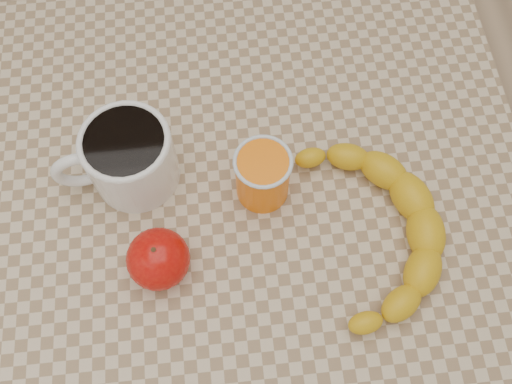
{
  "coord_description": "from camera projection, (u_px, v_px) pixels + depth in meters",
  "views": [
    {
      "loc": [
        -0.03,
        -0.32,
        1.49
      ],
      "look_at": [
        0.0,
        0.0,
        0.77
      ],
      "focal_mm": 40.0,
      "sensor_mm": 36.0,
      "label": 1
    }
  ],
  "objects": [
    {
      "name": "coffee_mug",
      "position": [
        128.0,
        157.0,
        0.77
      ],
      "size": [
        0.18,
        0.14,
        0.1
      ],
      "color": "white",
      "rests_on": "table"
    },
    {
      "name": "orange_juice_glass",
      "position": [
        263.0,
        175.0,
        0.77
      ],
      "size": [
        0.08,
        0.08,
        0.09
      ],
      "color": "orange",
      "rests_on": "table"
    },
    {
      "name": "banana",
      "position": [
        374.0,
        230.0,
        0.76
      ],
      "size": [
        0.24,
        0.33,
        0.05
      ],
      "primitive_type": null,
      "rotation": [
        0.0,
        0.0,
        -0.03
      ],
      "color": "gold",
      "rests_on": "table"
    },
    {
      "name": "ground",
      "position": [
        256.0,
        312.0,
        1.49
      ],
      "size": [
        3.0,
        3.0,
        0.0
      ],
      "primitive_type": "plane",
      "color": "tan",
      "rests_on": "ground"
    },
    {
      "name": "table",
      "position": [
        256.0,
        220.0,
        0.88
      ],
      "size": [
        0.8,
        0.8,
        0.75
      ],
      "color": "#C9B08E",
      "rests_on": "ground"
    },
    {
      "name": "apple",
      "position": [
        158.0,
        259.0,
        0.73
      ],
      "size": [
        0.11,
        0.11,
        0.08
      ],
      "color": "#A50505",
      "rests_on": "table"
    }
  ]
}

